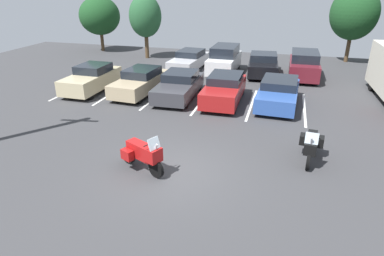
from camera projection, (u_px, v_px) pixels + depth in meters
ground at (172, 172)px, 11.79m from camera, size 44.00×44.00×0.10m
motorcycle_touring at (143, 153)px, 11.54m from camera, size 1.95×1.24×1.44m
motorcycle_second at (311, 145)px, 12.25m from camera, size 0.90×2.21×1.38m
parking_stripes at (180, 98)px, 19.15m from camera, size 13.70×5.08×0.01m
car_champagne at (92, 79)px, 20.13m from camera, size 1.84×4.38×1.52m
car_tan at (141, 81)px, 19.69m from camera, size 2.07×4.72×1.42m
car_charcoal at (179, 86)px, 18.99m from camera, size 2.00×4.64×1.39m
car_red at (224, 89)px, 18.20m from camera, size 1.86×4.49×1.46m
car_blue at (278, 93)px, 17.76m from camera, size 2.15×4.52×1.36m
car_far_silver at (189, 60)px, 25.09m from camera, size 2.12×4.80×1.36m
car_far_white at (224, 60)px, 23.97m from camera, size 1.83×4.48×1.91m
car_far_black at (263, 65)px, 23.54m from camera, size 2.25×4.50×1.49m
car_far_maroon at (304, 65)px, 22.65m from camera, size 1.88×4.21×1.76m
tree_center_right at (100, 16)px, 30.72m from camera, size 3.66×3.66×4.85m
tree_far_right at (354, 13)px, 26.11m from camera, size 3.63×3.63×5.83m
tree_center_left at (145, 16)px, 27.65m from camera, size 2.66×2.66×5.12m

